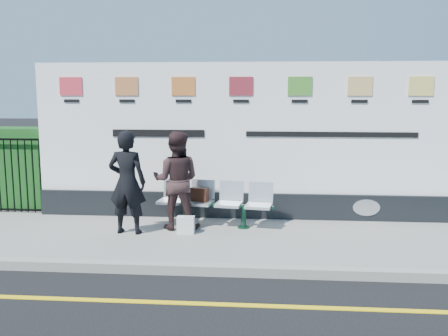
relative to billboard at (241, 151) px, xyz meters
name	(u,v)px	position (x,y,z in m)	size (l,w,h in m)	color
ground	(184,303)	(-0.50, -3.85, -1.42)	(80.00, 80.00, 0.00)	black
pavement	(208,239)	(-0.50, -1.35, -1.36)	(14.00, 3.00, 0.12)	gray
kerb	(196,269)	(-0.50, -2.85, -1.35)	(14.00, 0.18, 0.14)	gray
yellow_line	(184,303)	(-0.50, -3.85, -1.42)	(14.00, 0.10, 0.01)	yellow
billboard	(241,151)	(0.00, 0.00, 0.00)	(8.00, 0.30, 3.00)	black
hedge	(3,168)	(-5.08, 0.45, -0.45)	(2.35, 0.70, 1.70)	#174E19
bench	(214,214)	(-0.45, -0.71, -1.07)	(2.10, 0.55, 0.45)	silver
woman_left	(127,182)	(-1.90, -1.29, -0.40)	(0.66, 0.43, 1.80)	black
woman_right	(176,180)	(-1.11, -0.92, -0.42)	(0.86, 0.67, 1.76)	#312020
handbag_brown	(200,195)	(-0.72, -0.67, -0.72)	(0.32, 0.14, 0.25)	black
carrier_bag_white	(186,225)	(-0.90, -1.23, -1.15)	(0.30, 0.18, 0.30)	silver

